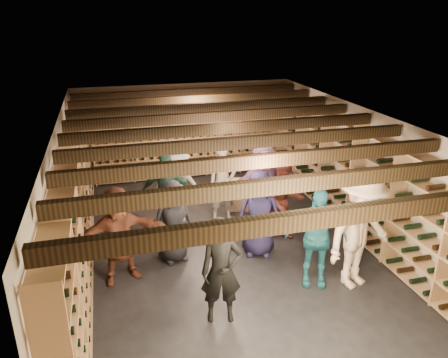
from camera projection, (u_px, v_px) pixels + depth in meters
ground at (227, 246)px, 8.15m from camera, size 8.00×8.00×0.00m
walls at (227, 186)px, 7.72m from camera, size 5.52×8.02×2.40m
ceiling at (228, 120)px, 7.28m from camera, size 5.50×8.00×0.01m
ceiling_joists at (228, 128)px, 7.33m from camera, size 5.40×7.12×0.18m
wine_rack_left at (76, 209)px, 7.13m from camera, size 0.32×7.50×2.15m
wine_rack_right at (356, 179)px, 8.40m from camera, size 0.32×7.50×2.15m
wine_rack_back at (187, 137)px, 11.21m from camera, size 4.70×0.30×2.15m
crate_stack_left at (174, 186)px, 9.99m from camera, size 0.59×0.49×0.68m
crate_stack_right at (236, 195)px, 9.54m from camera, size 0.56×0.44×0.68m
crate_loose at (254, 204)px, 9.70m from camera, size 0.56×0.44×0.17m
person_0 at (173, 221)px, 7.46m from camera, size 0.83×0.65×1.48m
person_1 at (221, 271)px, 5.97m from camera, size 0.62×0.47×1.56m
person_3 at (360, 231)px, 6.68m from camera, size 1.38×1.04×1.90m
person_4 at (316, 238)px, 6.77m from camera, size 1.04×0.72×1.63m
person_5 at (119, 235)px, 6.88m from camera, size 1.56×0.79×1.61m
person_6 at (259, 214)px, 7.64m from camera, size 0.88×0.72×1.56m
person_7 at (223, 183)px, 8.83m from camera, size 0.65×0.46×1.68m
person_8 at (284, 201)px, 8.10m from camera, size 0.78×0.61×1.60m
person_9 at (177, 185)px, 8.86m from camera, size 1.07×0.67×1.58m
person_10 at (166, 194)px, 8.35m from camera, size 1.04×0.60×1.66m
person_11 at (264, 186)px, 8.55m from camera, size 1.74×0.89×1.79m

